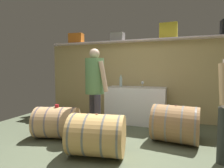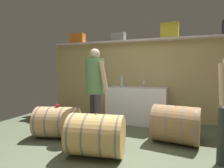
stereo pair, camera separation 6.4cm
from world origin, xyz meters
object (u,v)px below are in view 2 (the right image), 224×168
wine_bottle_clear (122,81)px  winemaker_pouring (95,83)px  wine_barrel_near (57,122)px  wine_glass (144,83)px  tasting_cup (57,106)px  toolcase_orange (78,39)px  toolcase_grey (119,37)px  wine_barrel_far (176,124)px  work_cabinet (137,105)px  wine_barrel_flank (96,135)px  toolcase_yellow (170,31)px

wine_bottle_clear → winemaker_pouring: 1.17m
wine_barrel_near → winemaker_pouring: 1.04m
wine_glass → tasting_cup: 2.13m
toolcase_orange → toolcase_grey: toolcase_orange is taller
toolcase_grey → wine_bottle_clear: toolcase_grey is taller
wine_barrel_far → tasting_cup: (-2.11, -0.51, 0.28)m
wine_glass → winemaker_pouring: bearing=-118.7°
work_cabinet → wine_bottle_clear: 0.69m
toolcase_grey → wine_barrel_flank: size_ratio=0.37×
work_cabinet → wine_glass: bearing=39.3°
wine_barrel_near → tasting_cup: (0.01, -0.00, 0.32)m
toolcase_yellow → winemaker_pouring: (-1.28, -1.41, -1.17)m
toolcase_grey → wine_glass: toolcase_grey is taller
toolcase_orange → wine_glass: (1.91, -0.14, -1.20)m
wine_barrel_far → wine_barrel_flank: size_ratio=0.94×
wine_barrel_near → wine_barrel_flank: (1.02, -0.43, 0.02)m
work_cabinet → wine_barrel_near: 1.95m
wine_barrel_far → work_cabinet: bearing=138.7°
wine_bottle_clear → wine_barrel_flank: wine_bottle_clear is taller
toolcase_orange → toolcase_yellow: toolcase_yellow is taller
wine_barrel_far → tasting_cup: size_ratio=11.61×
toolcase_yellow → wine_barrel_flank: (-0.88, -2.21, -1.89)m
wine_barrel_far → winemaker_pouring: bearing=-168.2°
wine_barrel_flank → winemaker_pouring: bearing=106.9°
work_cabinet → wine_barrel_flank: (-0.17, -1.96, -0.12)m
toolcase_orange → toolcase_grey: size_ratio=1.17×
wine_glass → tasting_cup: size_ratio=1.98×
winemaker_pouring → wine_barrel_far: bearing=52.6°
toolcase_orange → wine_barrel_far: 3.51m
toolcase_orange → work_cabinet: (1.78, -0.24, -1.73)m
wine_barrel_near → winemaker_pouring: size_ratio=0.54×
wine_bottle_clear → toolcase_yellow: bearing=13.0°
wine_barrel_far → toolcase_yellow: bearing=106.2°
toolcase_orange → tasting_cup: toolcase_orange is taller
tasting_cup → wine_barrel_near: bearing=180.0°
work_cabinet → wine_bottle_clear: wine_bottle_clear is taller
toolcase_orange → wine_barrel_near: 2.65m
wine_bottle_clear → tasting_cup: 1.76m
work_cabinet → tasting_cup: 1.94m
work_cabinet → winemaker_pouring: 1.43m
wine_glass → tasting_cup: (-1.32, -1.64, -0.36)m
wine_bottle_clear → wine_barrel_near: (-0.81, -1.52, -0.71)m
toolcase_grey → toolcase_yellow: toolcase_yellow is taller
wine_barrel_near → tasting_cup: size_ratio=12.41×
wine_glass → wine_barrel_near: size_ratio=0.16×
toolcase_yellow → wine_barrel_near: 3.23m
toolcase_grey → wine_barrel_far: size_ratio=0.40×
toolcase_yellow → wine_glass: bearing=-164.4°
toolcase_grey → work_cabinet: 1.81m
work_cabinet → wine_barrel_far: size_ratio=1.66×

